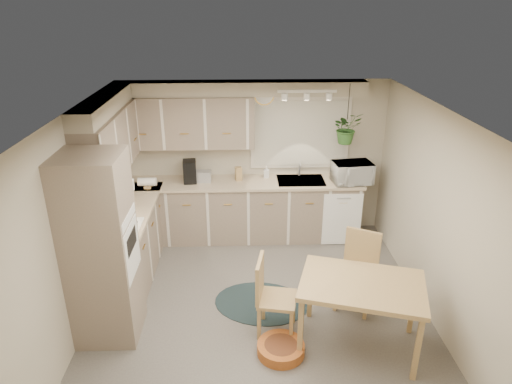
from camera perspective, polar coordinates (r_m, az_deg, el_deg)
floor at (r=5.75m, az=0.40°, el=-14.15°), size 4.20×4.20×0.00m
ceiling at (r=4.70m, az=0.48°, el=9.83°), size 4.20×4.20×0.00m
wall_back at (r=7.05m, az=-0.26°, el=4.23°), size 4.00×0.04×2.40m
wall_front at (r=3.37m, az=1.99°, el=-19.49°), size 4.00×0.04×2.40m
wall_left at (r=5.42m, az=-21.25°, el=-3.47°), size 0.04×4.20×2.40m
wall_right at (r=5.56m, az=21.53°, el=-2.83°), size 0.04×4.20×2.40m
base_cab_left at (r=6.41m, az=-15.37°, el=-6.01°), size 0.60×1.85×0.90m
base_cab_back at (r=7.06m, az=-1.81°, el=-2.35°), size 3.60×0.60×0.90m
counter_left at (r=6.20m, az=-15.73°, el=-2.21°), size 0.64×1.89×0.04m
counter_back at (r=6.86m, az=-1.85°, el=1.16°), size 3.64×0.64×0.04m
oven_stack at (r=5.07m, az=-18.80°, el=-6.89°), size 0.65×0.65×2.10m
wall_oven_face at (r=4.99m, az=-15.26°, el=-6.96°), size 0.02×0.56×0.58m
upper_cab_left at (r=6.04m, az=-17.64°, el=6.09°), size 0.35×2.00×0.75m
upper_cab_back at (r=6.75m, az=-8.84°, el=8.64°), size 2.00×0.35×0.75m
soffit_left at (r=5.93m, az=-18.43°, el=10.47°), size 0.30×2.00×0.20m
soffit_back at (r=6.63m, az=-2.01°, el=12.83°), size 3.60×0.30×0.20m
cooktop at (r=5.69m, az=-16.91°, el=-4.44°), size 0.52×0.58×0.02m
range_hood at (r=5.51m, az=-17.66°, el=-0.23°), size 0.40×0.60×0.14m
window_blinds at (r=6.96m, az=5.55°, el=7.32°), size 1.40×0.02×1.00m
window_frame at (r=6.97m, az=5.54°, el=7.34°), size 1.50×0.02×1.10m
sink at (r=6.93m, az=5.61°, el=1.13°), size 0.70×0.48×0.10m
dishwasher_front at (r=6.95m, az=10.69°, el=-3.41°), size 0.58×0.02×0.83m
track_light_bar at (r=6.29m, az=6.41°, el=12.43°), size 0.80×0.04×0.04m
wall_clock at (r=6.78m, az=1.02°, el=12.03°), size 0.30×0.03×0.30m
dining_table at (r=5.11m, az=12.78°, el=-14.71°), size 1.44×1.16×0.79m
chair_left at (r=5.13m, az=2.67°, el=-12.98°), size 0.50×0.50×0.92m
chair_back at (r=5.62m, az=12.45°, el=-9.83°), size 0.60×0.60×0.95m
braided_rug at (r=5.80m, az=0.66°, el=-13.69°), size 1.32×1.10×0.01m
pet_bed at (r=5.11m, az=3.12°, el=-18.98°), size 0.53×0.53×0.12m
microwave at (r=6.89m, az=11.93°, el=2.66°), size 0.60×0.39×0.38m
soap_bottle at (r=6.99m, az=1.32°, el=2.17°), size 0.09×0.19×0.09m
hanging_plant at (r=6.68m, az=11.23°, el=7.44°), size 0.52×0.55×0.35m
coffee_maker at (r=6.84m, az=-8.28°, el=2.56°), size 0.21×0.25×0.34m
toaster at (r=6.87m, az=-6.73°, el=1.96°), size 0.27×0.16×0.16m
knife_block at (r=6.87m, az=-2.20°, el=2.29°), size 0.11×0.11×0.21m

